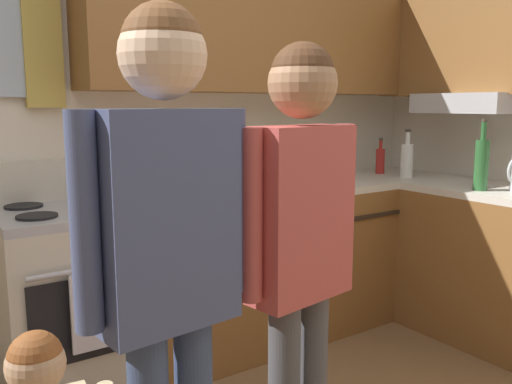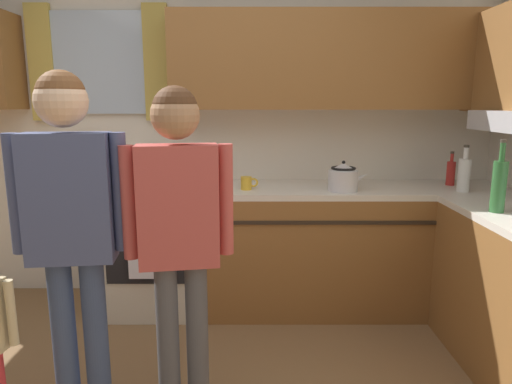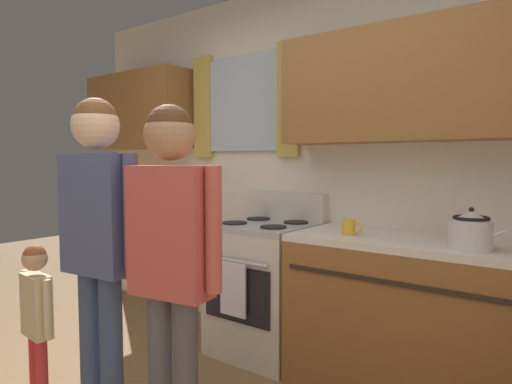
# 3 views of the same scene
# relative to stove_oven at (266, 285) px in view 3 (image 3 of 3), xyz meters

# --- Properties ---
(back_wall_unit) EXTENTS (4.60, 0.42, 2.60)m
(back_wall_unit) POSITION_rel_stove_oven_xyz_m (0.30, 0.28, 1.02)
(back_wall_unit) COLOR silver
(back_wall_unit) RESTS_ON ground
(stove_oven) EXTENTS (0.64, 0.67, 1.10)m
(stove_oven) POSITION_rel_stove_oven_xyz_m (0.00, 0.00, 0.00)
(stove_oven) COLOR beige
(stove_oven) RESTS_ON ground
(mug_mustard_yellow) EXTENTS (0.12, 0.08, 0.09)m
(mug_mustard_yellow) POSITION_rel_stove_oven_xyz_m (0.67, -0.11, 0.48)
(mug_mustard_yellow) COLOR gold
(mug_mustard_yellow) RESTS_ON kitchen_counter_run
(stovetop_kettle) EXTENTS (0.27, 0.20, 0.21)m
(stovetop_kettle) POSITION_rel_stove_oven_xyz_m (1.32, -0.16, 0.53)
(stovetop_kettle) COLOR silver
(stovetop_kettle) RESTS_ON kitchen_counter_run
(adult_holding_child) EXTENTS (0.50, 0.22, 1.62)m
(adult_holding_child) POSITION_rel_stove_oven_xyz_m (-0.07, -1.25, 0.55)
(adult_holding_child) COLOR #38476B
(adult_holding_child) RESTS_ON ground
(adult_in_plaid) EXTENTS (0.48, 0.21, 1.56)m
(adult_in_plaid) POSITION_rel_stove_oven_xyz_m (0.39, -1.22, 0.51)
(adult_in_plaid) COLOR #4C4C51
(adult_in_plaid) RESTS_ON ground
(small_child) EXTENTS (0.31, 0.12, 0.91)m
(small_child) POSITION_rel_stove_oven_xyz_m (-0.43, -1.38, 0.10)
(small_child) COLOR red
(small_child) RESTS_ON ground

